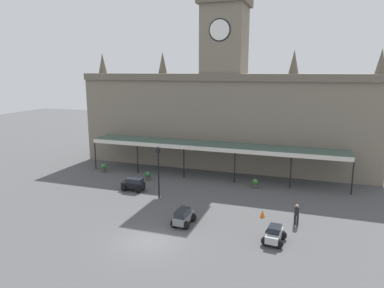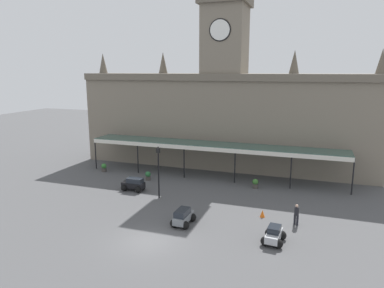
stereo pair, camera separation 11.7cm
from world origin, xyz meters
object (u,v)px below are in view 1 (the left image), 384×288
Objects in this scene: car_grey_estate at (183,218)px; victorian_lamppost at (158,166)px; planter_near_kerb at (104,167)px; car_black_estate at (134,185)px; traffic_cone at (263,213)px; car_silver_sedan at (274,236)px; planter_forecourt_centre at (148,176)px; planter_by_canopy at (255,183)px; pedestrian_beside_cars at (297,214)px.

victorian_lamppost reaches higher than car_grey_estate.
car_grey_estate is at bearing -37.44° from planter_near_kerb.
car_black_estate is 3.79× the size of traffic_cone.
planter_near_kerb is (-9.82, 6.02, -2.56)m from victorian_lamppost.
car_silver_sedan is 4.36m from traffic_cone.
planter_by_canopy is (11.45, 1.13, 0.00)m from planter_forecourt_centre.
car_silver_sedan is at bearing -28.59° from planter_near_kerb.
planter_near_kerb is (-19.57, 7.27, 0.19)m from traffic_cone.
pedestrian_beside_cars is (8.25, 2.75, 0.34)m from car_grey_estate.
pedestrian_beside_cars is at bearing -22.68° from planter_forecourt_centre.
victorian_lamppost is 6.35m from planter_forecourt_centre.
victorian_lamppost reaches higher than car_silver_sedan.
pedestrian_beside_cars is 8.91m from planter_by_canopy.
victorian_lamppost is 5.12× the size of planter_by_canopy.
car_black_estate is 9.45m from car_grey_estate.
planter_forecourt_centre is (-7.58, 9.37, -0.07)m from car_grey_estate.
traffic_cone is at bearing 108.21° from car_silver_sedan.
planter_forecourt_centre is (-15.83, 6.62, -0.42)m from pedestrian_beside_cars.
car_grey_estate is 0.46× the size of victorian_lamppost.
planter_forecourt_centre is (-3.43, 4.69, -2.56)m from victorian_lamppost.
car_silver_sedan is at bearing -24.46° from car_black_estate.
traffic_cone is (-1.36, 4.13, -0.20)m from car_silver_sedan.
car_grey_estate is 1.36× the size of pedestrian_beside_cars.
car_silver_sedan is 12.60m from victorian_lamppost.
pedestrian_beside_cars is 12.73m from victorian_lamppost.
pedestrian_beside_cars is 1.74× the size of planter_forecourt_centre.
planter_by_canopy is (-3.08, 11.20, -0.01)m from car_silver_sedan.
traffic_cone is 20.88m from planter_near_kerb.
car_black_estate is 2.35× the size of planter_forecourt_centre.
car_grey_estate is 3.82× the size of traffic_cone.
pedestrian_beside_cars reaches higher than car_grey_estate.
car_black_estate reaches higher than planter_by_canopy.
pedestrian_beside_cars reaches higher than planter_by_canopy.
planter_forecourt_centre and planter_by_canopy have the same top height.
planter_near_kerb reaches higher than traffic_cone.
pedestrian_beside_cars reaches higher than car_silver_sedan.
car_silver_sedan is at bearing -110.57° from pedestrian_beside_cars.
car_black_estate is 3.54m from planter_forecourt_centre.
pedestrian_beside_cars is at bearing 69.43° from car_silver_sedan.
car_silver_sedan is 2.21× the size of planter_near_kerb.
car_silver_sedan is 11.62m from planter_by_canopy.
car_silver_sedan is at bearing -71.79° from traffic_cone.
victorian_lamppost is at bearing -19.43° from car_black_estate.
pedestrian_beside_cars is at bearing 18.46° from car_grey_estate.
pedestrian_beside_cars is at bearing -8.85° from victorian_lamppost.
planter_by_canopy is at bearing 103.72° from traffic_cone.
car_grey_estate is 8.70m from pedestrian_beside_cars.
planter_by_canopy is (-4.38, 7.74, -0.42)m from pedestrian_beside_cars.
victorian_lamppost reaches higher than planter_forecourt_centre.
car_black_estate is at bearing -87.46° from planter_forecourt_centre.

